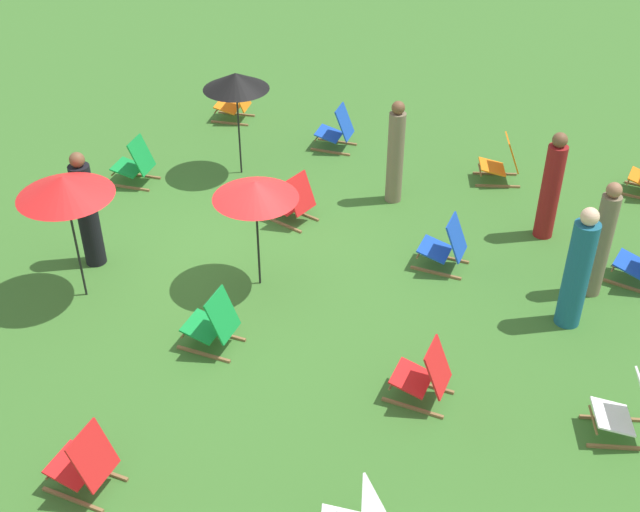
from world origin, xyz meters
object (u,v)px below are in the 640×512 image
(deckchair_10, at_px, (425,375))
(umbrella_0, at_px, (236,81))
(deckchair_5, at_px, (294,201))
(deckchair_4, at_px, (629,411))
(umbrella_2, at_px, (255,190))
(person_0, at_px, (578,271))
(umbrella_1, at_px, (64,186))
(person_1, at_px, (551,188))
(deckchair_13, at_px, (235,102))
(deckchair_11, at_px, (84,463))
(person_4, at_px, (395,154))
(deckchair_0, at_px, (502,162))
(deckchair_3, at_px, (337,130))
(deckchair_2, at_px, (446,246))
(person_3, at_px, (602,242))
(deckchair_8, at_px, (135,164))
(person_2, at_px, (87,212))
(deckchair_7, at_px, (213,323))

(deckchair_10, xyz_separation_m, umbrella_0, (-4.29, -4.40, 1.33))
(deckchair_5, bearing_deg, deckchair_4, 77.59)
(umbrella_2, relative_size, person_0, 0.93)
(umbrella_1, height_order, person_1, umbrella_1)
(deckchair_10, height_order, umbrella_0, umbrella_0)
(deckchair_4, relative_size, deckchair_13, 1.03)
(deckchair_11, height_order, deckchair_13, same)
(person_4, bearing_deg, deckchair_0, 64.28)
(deckchair_4, relative_size, person_1, 0.49)
(deckchair_3, bearing_deg, deckchair_0, 84.80)
(deckchair_3, distance_m, umbrella_2, 4.50)
(deckchair_2, bearing_deg, person_0, 72.43)
(deckchair_5, xyz_separation_m, deckchair_11, (5.66, -0.03, 0.00))
(umbrella_0, distance_m, person_3, 6.30)
(deckchair_8, bearing_deg, deckchair_11, 22.17)
(deckchair_2, bearing_deg, umbrella_2, -58.66)
(deckchair_3, relative_size, person_4, 0.47)
(deckchair_5, distance_m, deckchair_10, 4.30)
(deckchair_8, height_order, person_1, person_1)
(person_1, distance_m, person_2, 6.82)
(deckchair_4, bearing_deg, umbrella_1, -106.48)
(deckchair_2, relative_size, person_0, 0.47)
(deckchair_2, relative_size, deckchair_5, 0.96)
(umbrella_1, bearing_deg, deckchair_13, -175.13)
(deckchair_11, relative_size, person_2, 0.46)
(deckchair_7, bearing_deg, deckchair_13, -155.51)
(umbrella_2, distance_m, person_4, 3.19)
(deckchair_10, xyz_separation_m, deckchair_11, (2.52, -2.97, 0.00))
(deckchair_4, relative_size, deckchair_7, 1.03)
(deckchair_0, distance_m, deckchair_13, 5.38)
(deckchair_8, height_order, umbrella_0, umbrella_0)
(deckchair_3, distance_m, deckchair_10, 6.56)
(umbrella_1, bearing_deg, person_4, 140.64)
(deckchair_13, distance_m, person_2, 5.18)
(umbrella_1, height_order, person_0, umbrella_1)
(person_3, bearing_deg, deckchair_7, 58.53)
(deckchair_5, height_order, umbrella_0, umbrella_0)
(deckchair_7, bearing_deg, person_4, 166.88)
(person_2, bearing_deg, deckchair_7, -6.07)
(person_4, bearing_deg, deckchair_13, 178.93)
(deckchair_10, bearing_deg, person_0, 148.30)
(person_0, bearing_deg, deckchair_11, 108.66)
(deckchair_5, bearing_deg, deckchair_3, -158.71)
(deckchair_3, xyz_separation_m, deckchair_4, (5.51, 5.41, 0.00))
(deckchair_10, distance_m, person_4, 4.65)
(person_1, bearing_deg, person_2, 79.08)
(deckchair_3, bearing_deg, deckchair_10, 26.64)
(umbrella_1, bearing_deg, deckchair_4, 89.41)
(deckchair_10, relative_size, deckchair_13, 1.00)
(deckchair_8, distance_m, person_0, 7.49)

